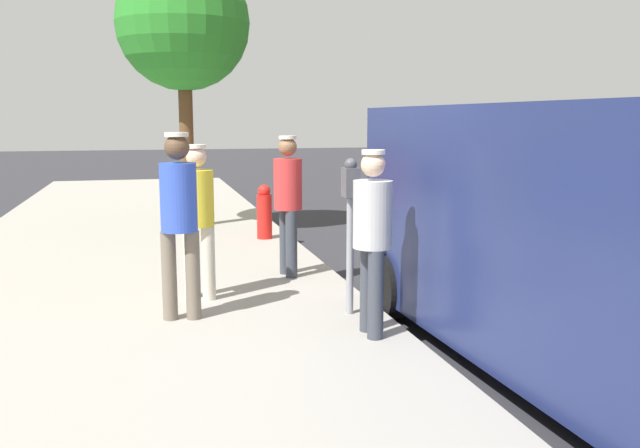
# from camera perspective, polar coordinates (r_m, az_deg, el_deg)

# --- Properties ---
(ground_plane) EXTENTS (80.00, 80.00, 0.00)m
(ground_plane) POSITION_cam_1_polar(r_m,az_deg,el_deg) (6.94, 14.16, -8.48)
(ground_plane) COLOR #2D2D33
(sidewalk_slab) EXTENTS (5.00, 32.00, 0.15)m
(sidewalk_slab) POSITION_cam_1_polar(r_m,az_deg,el_deg) (6.13, -16.47, -10.18)
(sidewalk_slab) COLOR #9E998E
(sidewalk_slab) RESTS_ON ground
(parking_meter_near) EXTENTS (0.14, 0.18, 1.52)m
(parking_meter_near) POSITION_cam_1_polar(r_m,az_deg,el_deg) (6.46, 2.58, 1.25)
(parking_meter_near) COLOR gray
(parking_meter_near) RESTS_ON sidewalk_slab
(pedestrian_in_blue) EXTENTS (0.36, 0.34, 1.77)m
(pedestrian_in_blue) POSITION_cam_1_polar(r_m,az_deg,el_deg) (6.42, -11.82, 0.90)
(pedestrian_in_blue) COLOR #726656
(pedestrian_in_blue) RESTS_ON sidewalk_slab
(pedestrian_in_yellow) EXTENTS (0.34, 0.34, 1.63)m
(pedestrian_in_yellow) POSITION_cam_1_polar(r_m,az_deg,el_deg) (7.14, -10.28, 1.00)
(pedestrian_in_yellow) COLOR beige
(pedestrian_in_yellow) RESTS_ON sidewalk_slab
(pedestrian_in_red) EXTENTS (0.34, 0.36, 1.69)m
(pedestrian_in_red) POSITION_cam_1_polar(r_m,az_deg,el_deg) (8.09, -2.73, 2.34)
(pedestrian_in_red) COLOR #383D47
(pedestrian_in_red) RESTS_ON sidewalk_slab
(pedestrian_in_gray) EXTENTS (0.34, 0.36, 1.63)m
(pedestrian_in_gray) POSITION_cam_1_polar(r_m,az_deg,el_deg) (5.84, 4.45, -0.61)
(pedestrian_in_gray) COLOR #383D47
(pedestrian_in_gray) RESTS_ON sidewalk_slab
(parked_van) EXTENTS (2.28, 5.27, 2.15)m
(parked_van) POSITION_cam_1_polar(r_m,az_deg,el_deg) (5.54, 23.39, -1.05)
(parked_van) COLOR navy
(parked_van) RESTS_ON ground
(street_tree) EXTENTS (2.26, 2.26, 4.61)m
(street_tree) POSITION_cam_1_polar(r_m,az_deg,el_deg) (12.10, -11.48, 16.16)
(street_tree) COLOR brown
(street_tree) RESTS_ON sidewalk_slab
(fire_hydrant) EXTENTS (0.24, 0.24, 0.86)m
(fire_hydrant) POSITION_cam_1_polar(r_m,az_deg,el_deg) (10.72, -4.72, 0.98)
(fire_hydrant) COLOR red
(fire_hydrant) RESTS_ON sidewalk_slab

